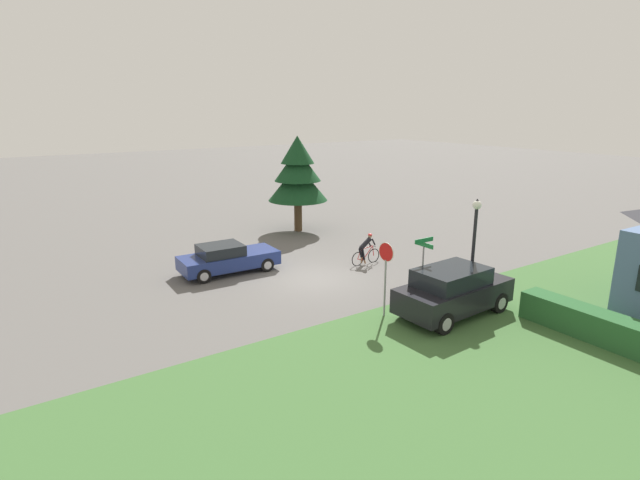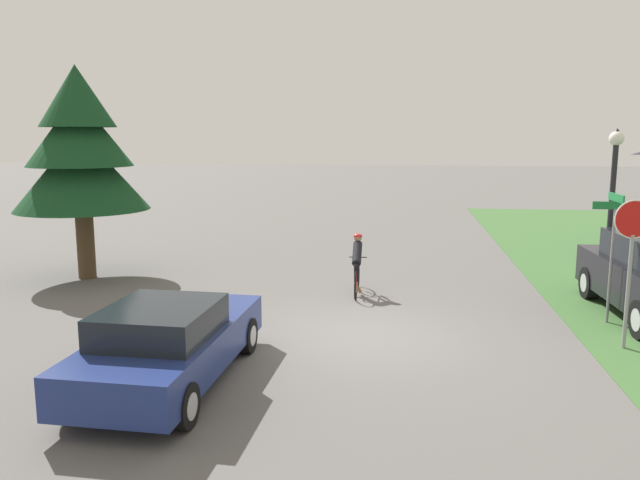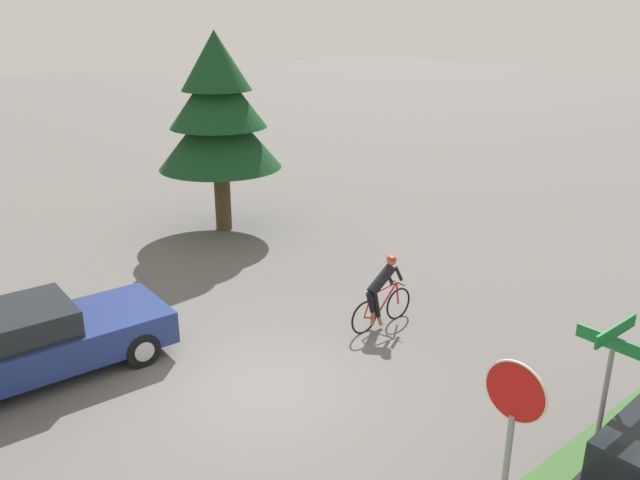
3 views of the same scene
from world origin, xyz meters
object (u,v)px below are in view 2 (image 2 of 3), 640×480
Objects in this scene: sedan_left_lane at (169,343)px; street_name_sign at (613,234)px; conifer_tall_near at (80,149)px; stop_sign at (632,245)px; cyclist at (357,266)px; street_lamp at (613,187)px.

street_name_sign is (7.84, 4.30, 1.21)m from sedan_left_lane.
conifer_tall_near reaches higher than street_name_sign.
stop_sign is (7.64, 2.68, 1.26)m from sedan_left_lane.
sedan_left_lane is 0.78× the size of conifer_tall_near.
stop_sign reaches higher than sedan_left_lane.
sedan_left_lane is 6.48m from cyclist.
street_name_sign reaches higher than cyclist.
cyclist is 5.73m from street_name_sign.
conifer_tall_near is at bearing 38.18° from sedan_left_lane.
sedan_left_lane is 10.73m from street_lamp.
street_lamp is 0.71× the size of conifer_tall_near.
cyclist is at bearing -37.68° from stop_sign.
stop_sign is 0.68× the size of street_lamp.
sedan_left_lane is at bearing -53.81° from conifer_tall_near.
street_lamp is 1.49× the size of street_name_sign.
street_lamp is at bearing -1.83° from conifer_tall_near.
sedan_left_lane is 2.63× the size of cyclist.
sedan_left_lane is at bearing -142.92° from street_lamp.
street_lamp reaches higher than stop_sign.
street_name_sign is 13.15m from conifer_tall_near.
street_lamp is at bearing -87.24° from cyclist.
cyclist is 0.63× the size of street_name_sign.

